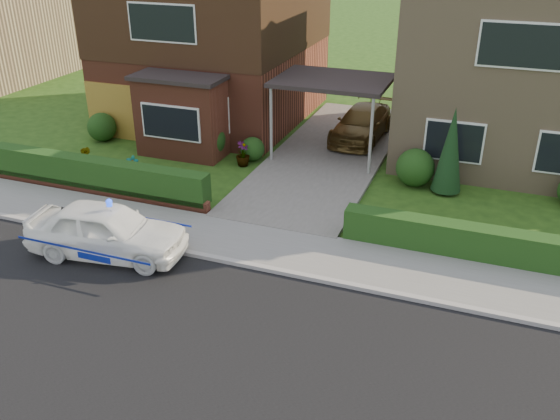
% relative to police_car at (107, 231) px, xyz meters
% --- Properties ---
extents(ground, '(120.00, 120.00, 0.00)m').
position_rel_police_car_xyz_m(ground, '(3.26, -2.40, -0.68)').
color(ground, '#204412').
rests_on(ground, ground).
extents(road, '(60.00, 6.00, 0.02)m').
position_rel_police_car_xyz_m(road, '(3.26, -2.40, -0.68)').
color(road, black).
rests_on(road, ground).
extents(kerb, '(60.00, 0.16, 0.12)m').
position_rel_police_car_xyz_m(kerb, '(3.26, 0.65, -0.62)').
color(kerb, '#9E9993').
rests_on(kerb, ground).
extents(sidewalk, '(60.00, 2.00, 0.10)m').
position_rel_police_car_xyz_m(sidewalk, '(3.26, 1.70, -0.63)').
color(sidewalk, slate).
rests_on(sidewalk, ground).
extents(driveway, '(3.80, 12.00, 0.12)m').
position_rel_police_car_xyz_m(driveway, '(3.26, 8.60, -0.62)').
color(driveway, '#666059').
rests_on(driveway, ground).
extents(house_left, '(7.50, 9.53, 7.25)m').
position_rel_police_car_xyz_m(house_left, '(-2.53, 11.50, 3.13)').
color(house_left, brown).
rests_on(house_left, ground).
extents(house_right, '(7.50, 8.06, 7.25)m').
position_rel_police_car_xyz_m(house_right, '(9.06, 11.59, 2.99)').
color(house_right, '#A18562').
rests_on(house_right, ground).
extents(carport_link, '(3.80, 3.00, 2.77)m').
position_rel_police_car_xyz_m(carport_link, '(3.26, 8.55, 1.98)').
color(carport_link, black).
rests_on(carport_link, ground).
extents(garage_door, '(2.20, 0.10, 2.10)m').
position_rel_police_car_xyz_m(garage_door, '(-4.99, 7.56, 0.37)').
color(garage_door, brown).
rests_on(garage_door, ground).
extents(dwarf_wall, '(7.70, 0.25, 0.36)m').
position_rel_police_car_xyz_m(dwarf_wall, '(-2.54, 2.90, -0.50)').
color(dwarf_wall, brown).
rests_on(dwarf_wall, ground).
extents(hedge_left, '(7.50, 0.55, 0.90)m').
position_rel_police_car_xyz_m(hedge_left, '(-2.54, 3.05, -0.68)').
color(hedge_left, '#113611').
rests_on(hedge_left, ground).
extents(hedge_right, '(7.50, 0.55, 0.80)m').
position_rel_police_car_xyz_m(hedge_right, '(9.06, 2.95, -0.68)').
color(hedge_right, '#113611').
rests_on(hedge_right, ground).
extents(shrub_left_far, '(1.08, 1.08, 1.08)m').
position_rel_police_car_xyz_m(shrub_left_far, '(-5.24, 7.10, -0.14)').
color(shrub_left_far, '#113611').
rests_on(shrub_left_far, ground).
extents(shrub_left_mid, '(1.32, 1.32, 1.32)m').
position_rel_police_car_xyz_m(shrub_left_mid, '(-0.74, 6.90, -0.02)').
color(shrub_left_mid, '#113611').
rests_on(shrub_left_mid, ground).
extents(shrub_left_near, '(0.84, 0.84, 0.84)m').
position_rel_police_car_xyz_m(shrub_left_near, '(0.86, 7.20, -0.26)').
color(shrub_left_near, '#113611').
rests_on(shrub_left_near, ground).
extents(shrub_right_near, '(1.20, 1.20, 1.20)m').
position_rel_police_car_xyz_m(shrub_right_near, '(6.46, 7.00, -0.08)').
color(shrub_right_near, '#113611').
rests_on(shrub_right_near, ground).
extents(conifer_a, '(0.90, 0.90, 2.60)m').
position_rel_police_car_xyz_m(conifer_a, '(7.46, 6.80, 0.62)').
color(conifer_a, black).
rests_on(conifer_a, ground).
extents(police_car, '(3.65, 4.15, 1.52)m').
position_rel_police_car_xyz_m(police_car, '(0.00, 0.00, 0.00)').
color(police_car, white).
rests_on(police_car, ground).
extents(driveway_car, '(1.85, 4.11, 1.17)m').
position_rel_police_car_xyz_m(driveway_car, '(3.93, 10.43, 0.03)').
color(driveway_car, brown).
rests_on(driveway_car, driveway).
extents(potted_plant_a, '(0.47, 0.37, 0.79)m').
position_rel_police_car_xyz_m(potted_plant_a, '(-2.06, 4.27, -0.28)').
color(potted_plant_a, gray).
rests_on(potted_plant_a, ground).
extents(potted_plant_b, '(0.52, 0.47, 0.76)m').
position_rel_police_car_xyz_m(potted_plant_b, '(-4.14, 4.58, -0.29)').
color(potted_plant_b, gray).
rests_on(potted_plant_b, ground).
extents(potted_plant_c, '(0.48, 0.48, 0.85)m').
position_rel_police_car_xyz_m(potted_plant_c, '(0.76, 6.60, -0.25)').
color(potted_plant_c, gray).
rests_on(potted_plant_c, ground).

